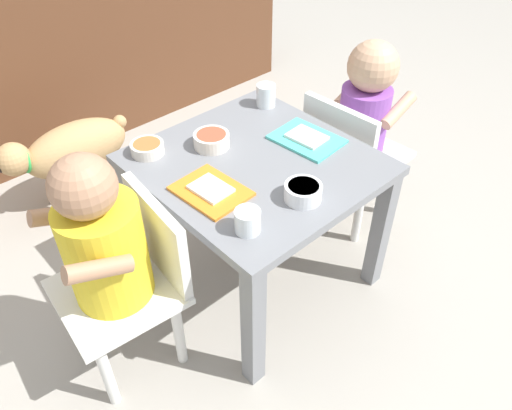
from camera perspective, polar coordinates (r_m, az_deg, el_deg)
name	(u,v)px	position (r m, az deg, el deg)	size (l,w,h in m)	color
ground_plane	(256,273)	(1.65, 0.00, -7.65)	(7.00, 7.00, 0.00)	#9E998E
kitchen_cabinet_back	(55,34)	(2.27, -21.71, 17.51)	(2.11, 0.31, 0.89)	#56331E
dining_table	(256,183)	(1.40, 0.00, 2.52)	(0.57, 0.59, 0.44)	slate
seated_child_left	(109,248)	(1.20, -16.29, -4.67)	(0.31, 0.31, 0.66)	silver
seated_child_right	(362,116)	(1.65, 11.89, 9.80)	(0.29, 0.29, 0.65)	silver
dog	(71,151)	(1.91, -20.19, 5.78)	(0.48, 0.19, 0.32)	tan
food_tray_left	(211,190)	(1.25, -5.11, 1.64)	(0.15, 0.19, 0.02)	orange
food_tray_right	(307,139)	(1.44, 5.76, 7.47)	(0.16, 0.20, 0.02)	#4CC6BC
water_cup_left	(248,222)	(1.13, -0.95, -1.93)	(0.06, 0.06, 0.06)	white
water_cup_right	(266,97)	(1.59, 1.13, 12.12)	(0.06, 0.06, 0.07)	white
veggie_bowl_near	(212,140)	(1.40, -5.04, 7.35)	(0.10, 0.10, 0.04)	silver
cereal_bowl_right_side	(147,148)	(1.40, -12.17, 6.33)	(0.09, 0.09, 0.03)	silver
cereal_bowl_left_side	(303,192)	(1.22, 5.34, 1.51)	(0.09, 0.09, 0.04)	white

